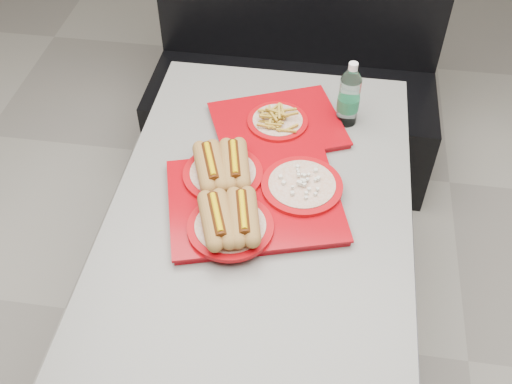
# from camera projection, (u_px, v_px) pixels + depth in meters

# --- Properties ---
(ground) EXTENTS (6.00, 6.00, 0.00)m
(ground) POSITION_uv_depth(u_px,v_px,m) (260.00, 334.00, 2.35)
(ground) COLOR #9B968B
(ground) RESTS_ON ground
(diner_table) EXTENTS (0.92, 1.42, 0.75)m
(diner_table) POSITION_uv_depth(u_px,v_px,m) (261.00, 240.00, 1.92)
(diner_table) COLOR black
(diner_table) RESTS_ON ground
(booth_bench) EXTENTS (1.30, 0.57, 1.35)m
(booth_bench) POSITION_uv_depth(u_px,v_px,m) (293.00, 84.00, 2.80)
(booth_bench) COLOR black
(booth_bench) RESTS_ON ground
(tray_near) EXTENTS (0.60, 0.52, 0.11)m
(tray_near) POSITION_uv_depth(u_px,v_px,m) (247.00, 196.00, 1.78)
(tray_near) COLOR #9A040C
(tray_near) RESTS_ON diner_table
(tray_far) EXTENTS (0.52, 0.47, 0.08)m
(tray_far) POSITION_uv_depth(u_px,v_px,m) (278.00, 122.00, 2.03)
(tray_far) COLOR #9A040C
(tray_far) RESTS_ON diner_table
(water_bottle) EXTENTS (0.07, 0.07, 0.24)m
(water_bottle) POSITION_uv_depth(u_px,v_px,m) (349.00, 97.00, 2.00)
(water_bottle) COLOR silver
(water_bottle) RESTS_ON diner_table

